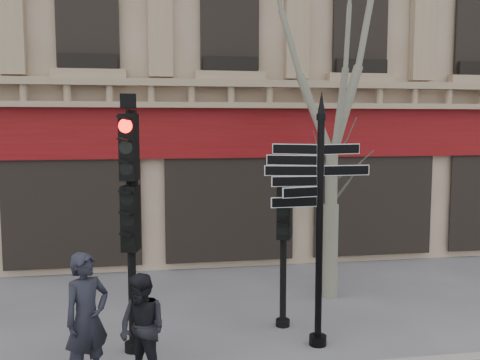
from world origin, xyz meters
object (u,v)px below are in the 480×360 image
(fingerpost, at_px, (320,177))
(plane_tree, at_px, (334,38))
(traffic_signal_secondary, at_px, (284,227))
(pedestrian_a, at_px, (87,319))
(traffic_signal_main, at_px, (130,192))
(pedestrian_b, at_px, (142,328))

(fingerpost, height_order, plane_tree, plane_tree)
(traffic_signal_secondary, height_order, plane_tree, plane_tree)
(fingerpost, height_order, traffic_signal_secondary, fingerpost)
(fingerpost, bearing_deg, plane_tree, 74.55)
(fingerpost, height_order, pedestrian_a, fingerpost)
(fingerpost, relative_size, pedestrian_a, 2.21)
(fingerpost, bearing_deg, traffic_signal_main, -177.08)
(plane_tree, bearing_deg, traffic_signal_main, -152.69)
(traffic_signal_main, bearing_deg, fingerpost, 10.08)
(traffic_signal_secondary, bearing_deg, fingerpost, -45.30)
(traffic_signal_main, relative_size, pedestrian_a, 2.18)
(plane_tree, relative_size, pedestrian_a, 4.06)
(pedestrian_a, bearing_deg, pedestrian_b, -41.29)
(fingerpost, xyz_separation_m, plane_tree, (1.06, 2.45, 2.70))
(plane_tree, relative_size, pedestrian_b, 4.94)
(traffic_signal_secondary, relative_size, pedestrian_a, 1.39)
(fingerpost, relative_size, traffic_signal_main, 1.02)
(traffic_signal_main, relative_size, traffic_signal_secondary, 1.56)
(plane_tree, xyz_separation_m, pedestrian_b, (-4.04, -3.27, -4.82))
(traffic_signal_main, bearing_deg, plane_tree, 42.41)
(fingerpost, distance_m, traffic_signal_secondary, 1.45)
(fingerpost, relative_size, traffic_signal_secondary, 1.59)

